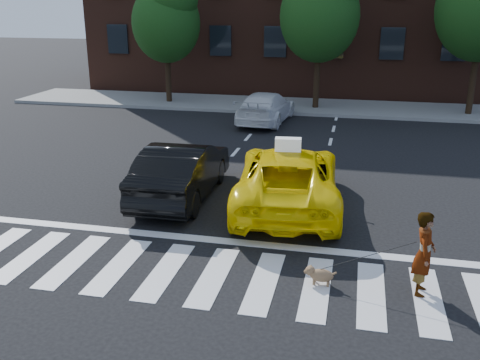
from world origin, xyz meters
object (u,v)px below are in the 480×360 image
object	(u,v)px
woman	(424,254)
dog	(319,275)
tree_mid	(321,6)
tree_left	(166,14)
white_suv	(266,107)
taxi	(288,177)
black_sedan	(182,170)

from	to	relation	value
woman	dog	size ratio (longest dim) A/B	2.54
dog	tree_mid	bearing A→B (deg)	99.40
tree_mid	dog	bearing A→B (deg)	-84.93
tree_left	woman	world-z (taller)	tree_left
tree_mid	woman	bearing A→B (deg)	-78.73
dog	white_suv	bearing A→B (deg)	108.39
woman	tree_left	bearing A→B (deg)	39.80
tree_mid	dog	xyz separation A→B (m)	(1.49, -16.86, -4.64)
tree_mid	white_suv	distance (m)	5.59
tree_left	white_suv	bearing A→B (deg)	-29.59
tree_left	tree_mid	world-z (taller)	tree_mid
tree_mid	taxi	bearing A→B (deg)	-88.43
taxi	dog	bearing A→B (deg)	100.22
tree_left	woman	xyz separation A→B (m)	(10.84, -16.76, -3.64)
taxi	black_sedan	size ratio (longest dim) A/B	1.20
tree_left	tree_mid	bearing A→B (deg)	-0.00
white_suv	dog	xyz separation A→B (m)	(3.43, -13.70, -0.45)
white_suv	taxi	bearing A→B (deg)	107.83
woman	white_suv	bearing A→B (deg)	28.10
taxi	black_sedan	world-z (taller)	taxi
tree_left	tree_mid	distance (m)	7.51
white_suv	black_sedan	bearing A→B (deg)	91.04
black_sedan	woman	bearing A→B (deg)	145.41
tree_left	dog	xyz separation A→B (m)	(8.99, -16.86, -4.23)
tree_left	tree_mid	xyz separation A→B (m)	(7.50, -0.00, 0.41)
white_suv	woman	bearing A→B (deg)	115.77
woman	black_sedan	bearing A→B (deg)	63.50
tree_mid	white_suv	world-z (taller)	tree_mid
tree_left	black_sedan	distance (m)	14.29
black_sedan	white_suv	distance (m)	9.74
tree_left	black_sedan	bearing A→B (deg)	-68.92
taxi	woman	world-z (taller)	woman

